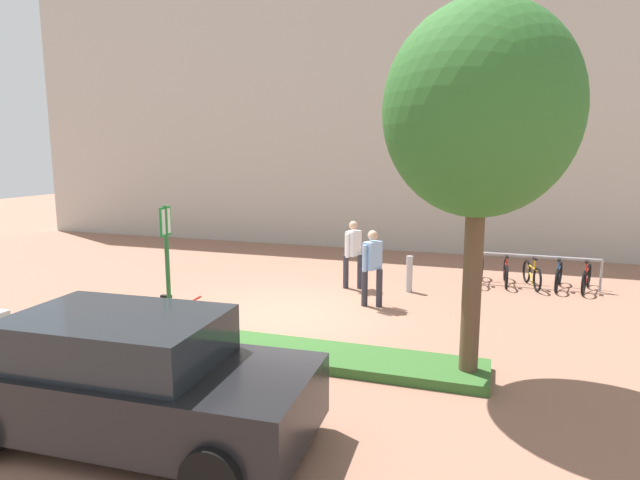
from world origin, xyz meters
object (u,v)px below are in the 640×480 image
at_px(bollard_steel, 409,274).
at_px(person_shirt_blue, 372,263).
at_px(tree_sidewalk, 480,112).
at_px(bike_at_sign, 177,323).
at_px(parking_sign_post, 167,254).
at_px(bike_rack_cluster, 532,273).
at_px(person_casual_tan, 353,250).
at_px(car_black_suv, 131,379).

height_order(bollard_steel, person_shirt_blue, person_shirt_blue).
xyz_separation_m(tree_sidewalk, bike_at_sign, (-5.13, 0.04, -3.63)).
xyz_separation_m(parking_sign_post, bike_at_sign, (0.10, 0.05, -1.28)).
relative_size(bike_rack_cluster, person_shirt_blue, 1.87).
xyz_separation_m(bike_rack_cluster, person_casual_tan, (-4.30, -1.60, 0.64)).
relative_size(parking_sign_post, bike_rack_cluster, 0.78).
height_order(person_casual_tan, car_black_suv, person_casual_tan).
height_order(bike_rack_cluster, person_casual_tan, person_casual_tan).
distance_m(bike_rack_cluster, person_shirt_blue, 4.65).
bearing_deg(person_casual_tan, bike_at_sign, -113.75).
bearing_deg(parking_sign_post, bike_at_sign, 29.19).
distance_m(bike_rack_cluster, car_black_suv, 10.61).
xyz_separation_m(parking_sign_post, car_black_suv, (1.49, -3.00, -0.87)).
relative_size(parking_sign_post, person_casual_tan, 1.45).
bearing_deg(bike_rack_cluster, parking_sign_post, -135.48).
bearing_deg(parking_sign_post, bollard_steel, 53.76).
height_order(bike_at_sign, car_black_suv, car_black_suv).
xyz_separation_m(person_shirt_blue, car_black_suv, (-1.49, -6.35, -0.23)).
bearing_deg(person_casual_tan, bike_rack_cluster, 20.44).
xyz_separation_m(tree_sidewalk, parking_sign_post, (-5.23, -0.01, -2.35)).
height_order(parking_sign_post, person_shirt_blue, parking_sign_post).
relative_size(parking_sign_post, person_shirt_blue, 1.45).
bearing_deg(bike_at_sign, person_shirt_blue, 48.89).
height_order(tree_sidewalk, bike_at_sign, tree_sidewalk).
bearing_deg(bike_rack_cluster, car_black_suv, -118.02).
xyz_separation_m(tree_sidewalk, person_shirt_blue, (-2.26, 3.34, -2.99)).
relative_size(bike_at_sign, bike_rack_cluster, 0.52).
relative_size(tree_sidewalk, bike_rack_cluster, 1.72).
xyz_separation_m(bike_at_sign, person_casual_tan, (2.07, 4.70, 0.63)).
height_order(person_shirt_blue, person_casual_tan, same).
xyz_separation_m(parking_sign_post, bollard_steel, (3.57, 4.87, -1.18)).
relative_size(tree_sidewalk, car_black_suv, 1.26).
height_order(bike_at_sign, bollard_steel, bollard_steel).
distance_m(tree_sidewalk, person_casual_tan, 6.39).
relative_size(bike_at_sign, person_shirt_blue, 0.98).
bearing_deg(parking_sign_post, person_casual_tan, 65.51).
height_order(tree_sidewalk, bollard_steel, tree_sidewalk).
xyz_separation_m(bike_rack_cluster, car_black_suv, (-4.98, -9.36, 0.41)).
xyz_separation_m(bike_at_sign, bollard_steel, (3.47, 4.82, 0.10)).
relative_size(tree_sidewalk, bollard_steel, 6.12).
relative_size(tree_sidewalk, parking_sign_post, 2.21).
height_order(bike_rack_cluster, bollard_steel, bollard_steel).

